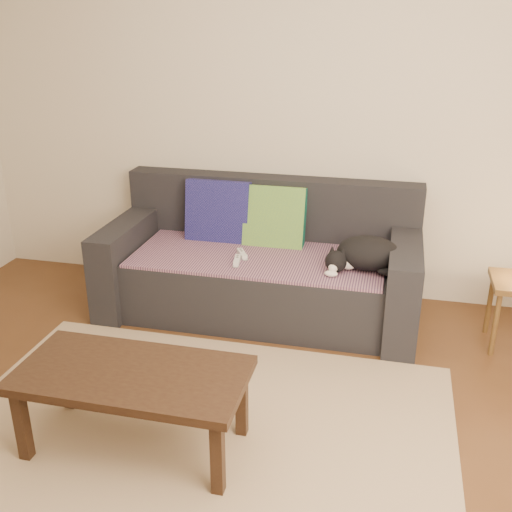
# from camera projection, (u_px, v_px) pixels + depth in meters

# --- Properties ---
(ground) EXTENTS (4.50, 4.50, 0.00)m
(ground) POSITION_uv_depth(u_px,v_px,m) (186.00, 456.00, 2.82)
(ground) COLOR brown
(ground) RESTS_ON ground
(back_wall) EXTENTS (4.50, 0.04, 2.60)m
(back_wall) POSITION_uv_depth(u_px,v_px,m) (276.00, 113.00, 4.13)
(back_wall) COLOR beige
(back_wall) RESTS_ON ground
(sofa) EXTENTS (2.10, 0.94, 0.87)m
(sofa) POSITION_uv_depth(u_px,v_px,m) (262.00, 268.00, 4.12)
(sofa) COLOR #232328
(sofa) RESTS_ON ground
(throw_blanket) EXTENTS (1.66, 0.74, 0.02)m
(throw_blanket) POSITION_uv_depth(u_px,v_px,m) (258.00, 257.00, 3.99)
(throw_blanket) COLOR #392444
(throw_blanket) RESTS_ON sofa
(cushion_navy) EXTENTS (0.45, 0.19, 0.47)m
(cushion_navy) POSITION_uv_depth(u_px,v_px,m) (218.00, 213.00, 4.22)
(cushion_navy) COLOR #121350
(cushion_navy) RESTS_ON throw_blanket
(cushion_green) EXTENTS (0.42, 0.21, 0.44)m
(cushion_green) POSITION_uv_depth(u_px,v_px,m) (275.00, 217.00, 4.14)
(cushion_green) COLOR #0E5B4D
(cushion_green) RESTS_ON throw_blanket
(cat) EXTENTS (0.49, 0.36, 0.21)m
(cat) POSITION_uv_depth(u_px,v_px,m) (366.00, 254.00, 3.73)
(cat) COLOR black
(cat) RESTS_ON throw_blanket
(wii_remote_a) EXTENTS (0.10, 0.15, 0.03)m
(wii_remote_a) POSITION_uv_depth(u_px,v_px,m) (242.00, 254.00, 3.97)
(wii_remote_a) COLOR white
(wii_remote_a) RESTS_ON throw_blanket
(wii_remote_b) EXTENTS (0.06, 0.15, 0.03)m
(wii_remote_b) POSITION_uv_depth(u_px,v_px,m) (237.00, 260.00, 3.86)
(wii_remote_b) COLOR white
(wii_remote_b) RESTS_ON throw_blanket
(rug) EXTENTS (2.50, 1.80, 0.01)m
(rug) POSITION_uv_depth(u_px,v_px,m) (197.00, 435.00, 2.95)
(rug) COLOR tan
(rug) RESTS_ON ground
(coffee_table) EXTENTS (1.06, 0.53, 0.42)m
(coffee_table) POSITION_uv_depth(u_px,v_px,m) (132.00, 381.00, 2.74)
(coffee_table) COLOR #322213
(coffee_table) RESTS_ON rug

